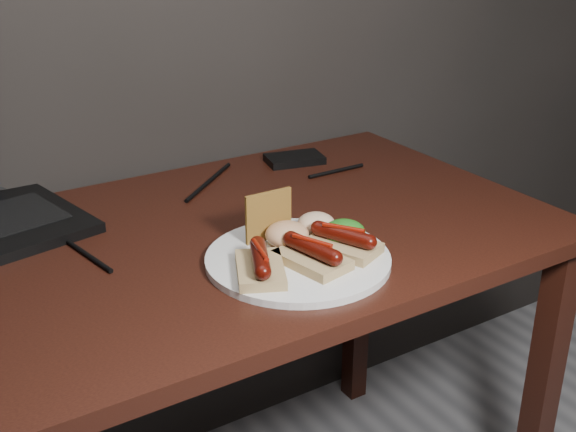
% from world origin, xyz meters
% --- Properties ---
extents(desk, '(1.40, 0.70, 0.75)m').
position_xyz_m(desk, '(0.00, 1.38, 0.66)').
color(desk, '#35160D').
rests_on(desk, ground).
extents(hard_drive, '(0.14, 0.10, 0.02)m').
position_xyz_m(hard_drive, '(0.42, 1.63, 0.76)').
color(hard_drive, black).
rests_on(hard_drive, desk).
extents(desk_cables, '(1.05, 0.35, 0.01)m').
position_xyz_m(desk_cables, '(-0.01, 1.50, 0.75)').
color(desk_cables, black).
rests_on(desk_cables, desk).
extents(plate, '(0.36, 0.36, 0.01)m').
position_xyz_m(plate, '(0.16, 1.22, 0.76)').
color(plate, silver).
rests_on(plate, desk).
extents(bread_sausage_left, '(0.11, 0.13, 0.04)m').
position_xyz_m(bread_sausage_left, '(0.08, 1.20, 0.78)').
color(bread_sausage_left, tan).
rests_on(bread_sausage_left, plate).
extents(bread_sausage_center, '(0.09, 0.13, 0.04)m').
position_xyz_m(bread_sausage_center, '(0.16, 1.18, 0.78)').
color(bread_sausage_center, tan).
rests_on(bread_sausage_center, plate).
extents(bread_sausage_right, '(0.11, 0.13, 0.04)m').
position_xyz_m(bread_sausage_right, '(0.23, 1.19, 0.78)').
color(bread_sausage_right, tan).
rests_on(bread_sausage_right, plate).
extents(crispbread, '(0.09, 0.01, 0.08)m').
position_xyz_m(crispbread, '(0.15, 1.30, 0.80)').
color(crispbread, '#AE772F').
rests_on(crispbread, plate).
extents(salad_greens, '(0.07, 0.07, 0.04)m').
position_xyz_m(salad_greens, '(0.25, 1.22, 0.78)').
color(salad_greens, '#155711').
rests_on(salad_greens, plate).
extents(salsa_mound, '(0.07, 0.07, 0.04)m').
position_xyz_m(salsa_mound, '(0.17, 1.26, 0.78)').
color(salsa_mound, '#A63110').
rests_on(salsa_mound, plate).
extents(coleslaw_mound, '(0.06, 0.06, 0.04)m').
position_xyz_m(coleslaw_mound, '(0.23, 1.27, 0.78)').
color(coleslaw_mound, white).
rests_on(coleslaw_mound, plate).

